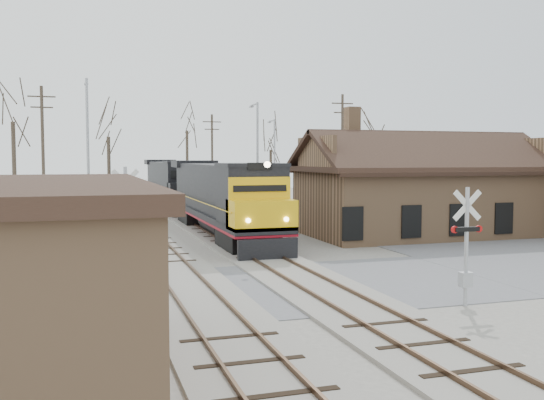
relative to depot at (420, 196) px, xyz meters
The scene contains 20 objects.
ground 17.14m from the depot, 134.97° to the right, with size 140.00×140.00×0.00m, color #9D988E.
road 17.13m from the depot, 134.97° to the right, with size 60.00×9.00×0.03m, color #5E5E63.
track_main 12.58m from the depot, 165.97° to the left, with size 3.40×90.00×0.24m.
track_siding 16.92m from the depot, 169.70° to the left, with size 3.40×90.00×0.24m.
depot is the anchor object (origin of this frame).
locomotive_lead 12.33m from the depot, 166.45° to the left, with size 3.06×20.52×4.56m.
locomotive_trailing 26.55m from the depot, 116.85° to the left, with size 3.06×20.52×4.31m.
crossbuck_near 18.55m from the depot, 116.79° to the right, with size 1.09×0.29×3.83m.
crossbuck_far 19.76m from the depot, 158.20° to the right, with size 1.26×0.33×4.40m.
streetlight_a 21.32m from the depot, 158.62° to the left, with size 0.25×2.04×9.82m.
streetlight_b 13.73m from the depot, 122.80° to the left, with size 0.25×2.04×8.94m.
streetlight_c 23.71m from the depot, 95.03° to the left, with size 0.25×2.04×8.50m.
utility_pole_a 28.00m from the depot, 145.04° to the left, with size 2.00×0.24×10.16m.
utility_pole_b 32.23m from the depot, 101.78° to the left, with size 2.00×0.24×9.43m.
utility_pole_c 16.50m from the depot, 83.37° to the left, with size 2.00×0.24×10.32m.
tree_a 31.50m from the depot, 144.34° to the left, with size 5.03×5.03×12.33m.
tree_b 31.00m from the depot, 125.31° to the left, with size 4.47×4.47×10.94m.
tree_c 38.68m from the depot, 102.62° to the left, with size 5.27×5.27×12.92m.
tree_d 31.80m from the depot, 89.82° to the left, with size 3.77×3.77×9.24m.
tree_e 25.45m from the depot, 70.51° to the left, with size 3.88×3.88×9.50m.
Camera 1 is at (-8.08, -21.01, 4.77)m, focal length 40.00 mm.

